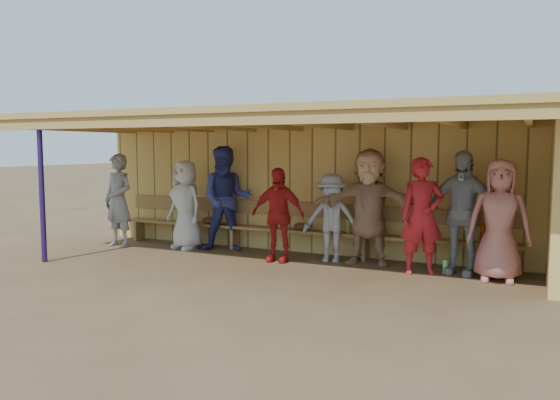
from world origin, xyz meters
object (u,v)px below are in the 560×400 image
at_px(player_a, 118,200).
at_px(player_c, 226,199).
at_px(player_g, 422,216).
at_px(player_e, 331,218).
at_px(player_extra, 461,213).
at_px(bench, 298,225).
at_px(player_f, 369,207).
at_px(player_h, 499,220).
at_px(player_b, 185,205).
at_px(player_d, 278,215).

xyz_separation_m(player_a, player_c, (2.13, 0.53, 0.07)).
bearing_deg(player_g, player_e, 147.38).
relative_size(player_extra, bench, 0.25).
distance_m(player_a, bench, 3.57).
xyz_separation_m(player_a, player_extra, (6.36, 0.34, 0.04)).
bearing_deg(player_f, player_extra, -11.60).
bearing_deg(player_f, player_c, 172.40).
bearing_deg(player_c, player_e, -28.01).
relative_size(player_c, bench, 0.26).
distance_m(player_e, player_f, 0.67).
distance_m(player_f, player_h, 2.06).
bearing_deg(player_e, player_h, -15.58).
xyz_separation_m(player_f, player_g, (0.93, -0.33, -0.07)).
height_order(player_b, player_f, player_f).
relative_size(player_d, player_extra, 0.85).
xyz_separation_m(player_a, player_e, (4.25, 0.41, -0.16)).
bearing_deg(player_c, player_b, 168.05).
relative_size(player_c, player_g, 1.10).
bearing_deg(player_e, player_d, -166.10).
distance_m(player_d, player_h, 3.49).
bearing_deg(player_f, player_b, 175.61).
bearing_deg(player_g, player_f, 137.63).
xyz_separation_m(player_e, player_g, (1.56, -0.26, 0.15)).
xyz_separation_m(player_b, player_f, (3.55, 0.13, 0.12)).
bearing_deg(player_c, player_a, 168.94).
relative_size(player_a, player_f, 0.94).
relative_size(player_c, player_h, 1.10).
bearing_deg(player_h, player_g, 175.45).
xyz_separation_m(player_d, player_extra, (2.94, 0.30, 0.15)).
height_order(player_g, player_extra, player_extra).
xyz_separation_m(player_a, player_g, (5.81, 0.15, -0.01)).
xyz_separation_m(player_a, bench, (3.45, 0.83, -0.38)).
distance_m(player_g, player_extra, 0.59).
bearing_deg(player_f, player_e, 179.27).
distance_m(player_c, player_e, 2.14).
distance_m(player_d, player_extra, 2.96).
height_order(player_b, bench, player_b).
bearing_deg(player_h, bench, 164.61).
xyz_separation_m(player_c, player_e, (2.12, -0.11, -0.23)).
distance_m(player_b, player_f, 3.55).
distance_m(player_d, player_g, 2.39).
bearing_deg(player_d, player_h, -1.90).
relative_size(player_f, bench, 0.25).
distance_m(player_a, player_d, 3.42).
bearing_deg(bench, player_h, -11.33).
bearing_deg(player_b, player_c, 28.15).
distance_m(player_c, player_h, 4.79).
distance_m(player_b, bench, 2.20).
bearing_deg(player_extra, player_h, -10.41).
distance_m(player_f, player_extra, 1.49).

